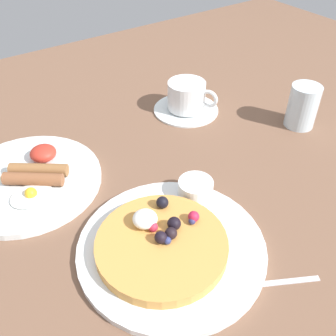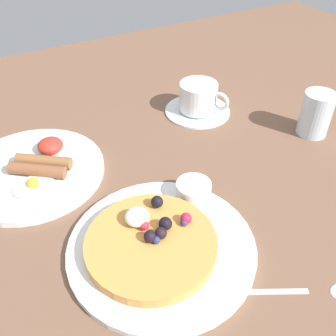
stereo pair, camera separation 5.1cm
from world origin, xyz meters
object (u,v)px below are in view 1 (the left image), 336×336
object	(u,v)px
teaspoon	(328,276)
coffee_saucer	(186,109)
syrup_ramekin	(196,188)
coffee_cup	(187,95)
pancake_plate	(172,247)
water_glass	(303,106)
breakfast_plate	(27,181)

from	to	relation	value
teaspoon	coffee_saucer	bearing A→B (deg)	77.41
syrup_ramekin	coffee_saucer	world-z (taller)	syrup_ramekin
coffee_cup	teaspoon	xyz separation A→B (cm)	(-10.41, -46.14, -3.72)
syrup_ramekin	teaspoon	distance (cm)	23.41
teaspoon	syrup_ramekin	bearing A→B (deg)	103.52
pancake_plate	teaspoon	distance (cm)	21.94
teaspoon	water_glass	size ratio (longest dim) A/B	1.40
coffee_cup	teaspoon	world-z (taller)	coffee_cup
coffee_saucer	teaspoon	distance (cm)	47.41
pancake_plate	breakfast_plate	size ratio (longest dim) A/B	1.06
syrup_ramekin	coffee_saucer	bearing A→B (deg)	56.25
coffee_saucer	coffee_cup	bearing A→B (deg)	-59.79
teaspoon	water_glass	bearing A→B (deg)	46.44
coffee_cup	water_glass	bearing A→B (deg)	-48.47
pancake_plate	water_glass	world-z (taller)	water_glass
pancake_plate	syrup_ramekin	bearing A→B (deg)	34.73
pancake_plate	syrup_ramekin	xyz separation A→B (cm)	(9.44, 6.54, 1.90)
syrup_ramekin	water_glass	xyz separation A→B (cm)	(31.99, 5.26, 2.10)
pancake_plate	teaspoon	bearing A→B (deg)	-47.28
syrup_ramekin	water_glass	size ratio (longest dim) A/B	0.64
breakfast_plate	syrup_ramekin	bearing A→B (deg)	-42.09
coffee_cup	water_glass	xyz separation A→B (cm)	(16.14, -18.22, 0.56)
pancake_plate	water_glass	size ratio (longest dim) A/B	3.03
breakfast_plate	teaspoon	xyz separation A→B (cm)	(27.33, -42.42, -0.35)
breakfast_plate	coffee_cup	xyz separation A→B (cm)	(37.74, 3.72, 3.38)
water_glass	teaspoon	bearing A→B (deg)	-133.56
coffee_saucer	teaspoon	world-z (taller)	coffee_saucer
breakfast_plate	teaspoon	distance (cm)	50.46
water_glass	pancake_plate	bearing A→B (deg)	-164.10
breakfast_plate	water_glass	bearing A→B (deg)	-15.07
water_glass	coffee_saucer	bearing A→B (deg)	131.46
breakfast_plate	teaspoon	size ratio (longest dim) A/B	2.03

